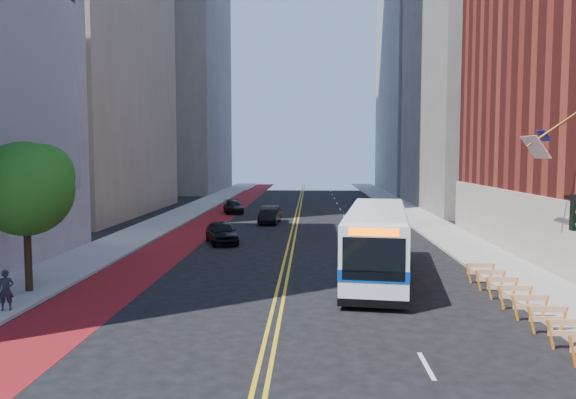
# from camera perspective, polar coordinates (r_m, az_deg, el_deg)

# --- Properties ---
(ground) EXTENTS (160.00, 160.00, 0.00)m
(ground) POSITION_cam_1_polar(r_m,az_deg,el_deg) (19.44, -1.84, -14.21)
(ground) COLOR black
(ground) RESTS_ON ground
(sidewalk_left) EXTENTS (4.00, 140.00, 0.15)m
(sidewalk_left) POSITION_cam_1_polar(r_m,az_deg,el_deg) (50.54, -13.06, -2.56)
(sidewalk_left) COLOR gray
(sidewalk_left) RESTS_ON ground
(sidewalk_right) EXTENTS (4.00, 140.00, 0.15)m
(sidewalk_right) POSITION_cam_1_polar(r_m,az_deg,el_deg) (49.90, 14.61, -2.69)
(sidewalk_right) COLOR gray
(sidewalk_right) RESTS_ON ground
(bus_lane_paint) EXTENTS (3.60, 140.00, 0.01)m
(bus_lane_paint) POSITION_cam_1_polar(r_m,az_deg,el_deg) (49.66, -8.70, -2.71)
(bus_lane_paint) COLOR maroon
(bus_lane_paint) RESTS_ON ground
(center_line_inner) EXTENTS (0.14, 140.00, 0.01)m
(center_line_inner) POSITION_cam_1_polar(r_m,az_deg,el_deg) (48.78, 0.48, -2.79)
(center_line_inner) COLOR gold
(center_line_inner) RESTS_ON ground
(center_line_outer) EXTENTS (0.14, 140.00, 0.01)m
(center_line_outer) POSITION_cam_1_polar(r_m,az_deg,el_deg) (48.77, 0.90, -2.79)
(center_line_outer) COLOR gold
(center_line_outer) RESTS_ON ground
(lane_dashes) EXTENTS (0.14, 98.20, 0.01)m
(lane_dashes) POSITION_cam_1_polar(r_m,az_deg,el_deg) (56.80, 5.76, -1.76)
(lane_dashes) COLOR silver
(lane_dashes) RESTS_ON ground
(midrise_right_near) EXTENTS (18.00, 26.00, 40.00)m
(midrise_right_near) POSITION_cam_1_polar(r_m,az_deg,el_deg) (71.14, 20.74, 15.43)
(midrise_right_near) COLOR slate
(midrise_right_near) RESTS_ON ground
(midrise_right_far) EXTENTS (20.00, 28.00, 55.00)m
(midrise_right_far) POSITION_cam_1_polar(r_m,az_deg,el_deg) (101.24, 15.83, 16.52)
(midrise_right_far) COLOR gray
(midrise_right_far) RESTS_ON ground
(construction_barriers) EXTENTS (1.42, 10.91, 1.00)m
(construction_barriers) POSITION_cam_1_polar(r_m,az_deg,el_deg) (23.95, 22.70, -9.26)
(construction_barriers) COLOR orange
(construction_barriers) RESTS_ON ground
(street_tree) EXTENTS (4.20, 4.20, 6.70)m
(street_tree) POSITION_cam_1_polar(r_m,az_deg,el_deg) (27.48, -24.97, 1.34)
(street_tree) COLOR black
(street_tree) RESTS_ON sidewalk_left
(transit_bus) EXTENTS (4.59, 13.24, 3.57)m
(transit_bus) POSITION_cam_1_polar(r_m,az_deg,el_deg) (28.96, 9.01, -4.21)
(transit_bus) COLOR white
(transit_bus) RESTS_ON ground
(car_a) EXTENTS (3.23, 4.95, 1.57)m
(car_a) POSITION_cam_1_polar(r_m,az_deg,el_deg) (39.93, -6.76, -3.33)
(car_a) COLOR black
(car_a) RESTS_ON ground
(car_b) EXTENTS (1.90, 4.78, 1.55)m
(car_b) POSITION_cam_1_polar(r_m,az_deg,el_deg) (51.16, -1.84, -1.57)
(car_b) COLOR black
(car_b) RESTS_ON ground
(car_c) EXTENTS (2.91, 4.90, 1.33)m
(car_c) POSITION_cam_1_polar(r_m,az_deg,el_deg) (60.37, -5.58, -0.76)
(car_c) COLOR black
(car_c) RESTS_ON ground
(pedestrian) EXTENTS (0.67, 0.54, 1.60)m
(pedestrian) POSITION_cam_1_polar(r_m,az_deg,el_deg) (24.91, -26.73, -8.22)
(pedestrian) COLOR black
(pedestrian) RESTS_ON sidewalk_left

